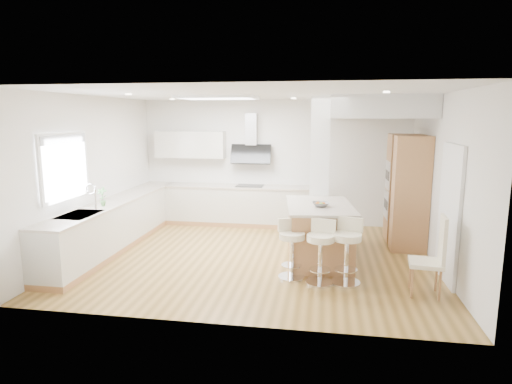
% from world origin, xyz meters
% --- Properties ---
extents(ground, '(6.00, 6.00, 0.00)m').
position_xyz_m(ground, '(0.00, 0.00, 0.00)').
color(ground, '#A67D3D').
rests_on(ground, ground).
extents(ceiling, '(6.00, 5.00, 0.02)m').
position_xyz_m(ceiling, '(0.00, 0.00, 0.00)').
color(ceiling, silver).
rests_on(ceiling, ground).
extents(wall_back, '(6.00, 0.04, 2.80)m').
position_xyz_m(wall_back, '(0.00, 2.50, 1.40)').
color(wall_back, silver).
rests_on(wall_back, ground).
extents(wall_left, '(0.04, 5.00, 2.80)m').
position_xyz_m(wall_left, '(-3.00, 0.00, 1.40)').
color(wall_left, silver).
rests_on(wall_left, ground).
extents(wall_right, '(0.04, 5.00, 2.80)m').
position_xyz_m(wall_right, '(3.00, 0.00, 1.40)').
color(wall_right, silver).
rests_on(wall_right, ground).
extents(skylight, '(4.10, 2.10, 0.06)m').
position_xyz_m(skylight, '(-0.79, 0.60, 2.77)').
color(skylight, white).
rests_on(skylight, ground).
extents(window_left, '(0.06, 1.28, 1.07)m').
position_xyz_m(window_left, '(-2.96, -0.90, 1.69)').
color(window_left, white).
rests_on(window_left, ground).
extents(doorway_right, '(0.05, 1.00, 2.10)m').
position_xyz_m(doorway_right, '(2.97, -0.60, 1.00)').
color(doorway_right, '#484138').
rests_on(doorway_right, ground).
extents(counter_left, '(0.63, 4.50, 1.35)m').
position_xyz_m(counter_left, '(-2.70, 0.23, 0.46)').
color(counter_left, '#B6804E').
rests_on(counter_left, ground).
extents(counter_back, '(3.62, 0.63, 2.50)m').
position_xyz_m(counter_back, '(-0.91, 2.22, 0.70)').
color(counter_back, '#B6804E').
rests_on(counter_back, ground).
extents(pillar, '(0.35, 0.35, 2.80)m').
position_xyz_m(pillar, '(1.05, 0.95, 1.40)').
color(pillar, white).
rests_on(pillar, ground).
extents(soffit, '(1.78, 2.20, 0.40)m').
position_xyz_m(soffit, '(2.10, 1.40, 2.60)').
color(soffit, silver).
rests_on(soffit, ground).
extents(oven_column, '(0.63, 1.21, 2.10)m').
position_xyz_m(oven_column, '(2.68, 1.23, 1.05)').
color(oven_column, '#B6804E').
rests_on(oven_column, ground).
extents(peninsula, '(1.25, 1.73, 1.06)m').
position_xyz_m(peninsula, '(1.07, -0.02, 0.50)').
color(peninsula, '#B6804E').
rests_on(peninsula, ground).
extents(bar_stool_a, '(0.54, 0.54, 0.90)m').
position_xyz_m(bar_stool_a, '(0.68, -0.86, 0.51)').
color(bar_stool_a, silver).
rests_on(bar_stool_a, ground).
extents(bar_stool_b, '(0.51, 0.51, 0.94)m').
position_xyz_m(bar_stool_b, '(1.12, -1.01, 0.53)').
color(bar_stool_b, silver).
rests_on(bar_stool_b, ground).
extents(bar_stool_c, '(0.55, 0.55, 0.97)m').
position_xyz_m(bar_stool_c, '(1.50, -0.96, 0.55)').
color(bar_stool_c, silver).
rests_on(bar_stool_c, ground).
extents(dining_chair, '(0.48, 0.48, 1.13)m').
position_xyz_m(dining_chair, '(2.64, -1.22, 0.60)').
color(dining_chair, '#F2E8C5').
rests_on(dining_chair, ground).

